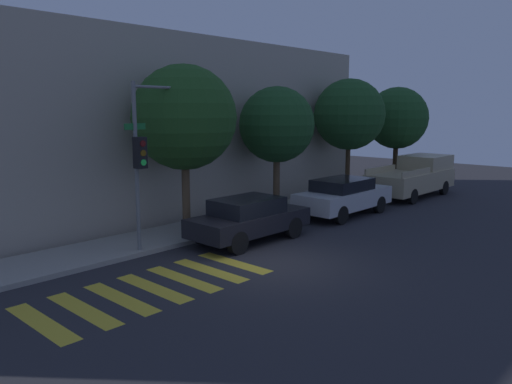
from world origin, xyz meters
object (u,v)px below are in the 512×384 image
Objects in this scene: traffic_light_pole at (150,140)px; sedan_middle at (343,196)px; pickup_truck at (414,176)px; tree_midblock at (277,125)px; tree_behind_truck at (397,118)px; tree_far_end at (349,115)px; sedan_near_corner at (249,218)px; tree_near_corner at (184,118)px.

traffic_light_pole is 8.88m from sedan_middle.
pickup_truck is 8.71m from tree_midblock.
traffic_light_pole is at bearing -176.94° from tree_behind_truck.
traffic_light_pole is 0.88× the size of tree_far_end.
tree_far_end reaches higher than sedan_near_corner.
sedan_middle is 6.36m from pickup_truck.
tree_behind_truck is at bearing 8.80° from sedan_near_corner.
tree_midblock reaches higher than sedan_middle.
sedan_middle is 0.80× the size of tree_near_corner.
tree_far_end reaches higher than traffic_light_pole.
tree_near_corner is 4.75m from tree_midblock.
tree_behind_truck is (10.13, 0.00, 0.14)m from tree_midblock.
tree_behind_truck is at bearing 0.00° from tree_near_corner.
sedan_middle is 0.82× the size of pickup_truck.
tree_midblock is at bearing 7.61° from traffic_light_pole.
sedan_middle is 3.94m from tree_midblock.
tree_midblock is (3.90, 2.17, 2.88)m from sedan_near_corner.
pickup_truck is at bearing -4.91° from traffic_light_pole.
pickup_truck is at bearing -38.84° from tree_far_end.
tree_behind_truck reaches higher than sedan_middle.
tree_behind_truck is (4.82, 0.00, -0.23)m from tree_far_end.
pickup_truck is at bearing -15.18° from tree_midblock.
sedan_near_corner is at bearing -150.91° from tree_midblock.
sedan_middle is at bearing -165.64° from tree_behind_truck.
tree_near_corner is 1.11× the size of tree_midblock.
pickup_truck is (14.77, -1.27, -2.39)m from traffic_light_pole.
tree_far_end is (5.31, 0.00, 0.37)m from tree_midblock.
tree_behind_truck is (14.86, 0.00, -0.20)m from tree_near_corner.
sedan_near_corner is 10.01m from tree_far_end.
sedan_middle is 0.84× the size of tree_behind_truck.
tree_midblock is at bearing 127.11° from sedan_middle.
tree_near_corner is (-6.38, 2.17, 3.18)m from sedan_middle.
traffic_light_pole is 4.07m from sedan_near_corner.
tree_near_corner is (-0.83, 2.17, 3.22)m from sedan_near_corner.
tree_midblock is at bearing 180.00° from tree_far_end.
tree_near_corner is at bearing 180.00° from tree_far_end.
traffic_light_pole reaches higher than sedan_near_corner.
traffic_light_pole is 2.30m from tree_near_corner.
tree_near_corner is 1.05× the size of tree_behind_truck.
pickup_truck is 4.61m from tree_far_end.
tree_near_corner reaches higher than tree_behind_truck.
sedan_middle is at bearing -149.34° from tree_far_end.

